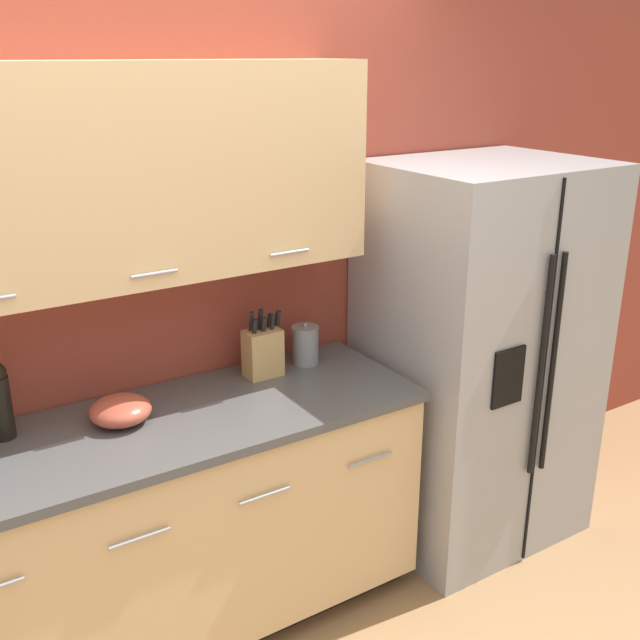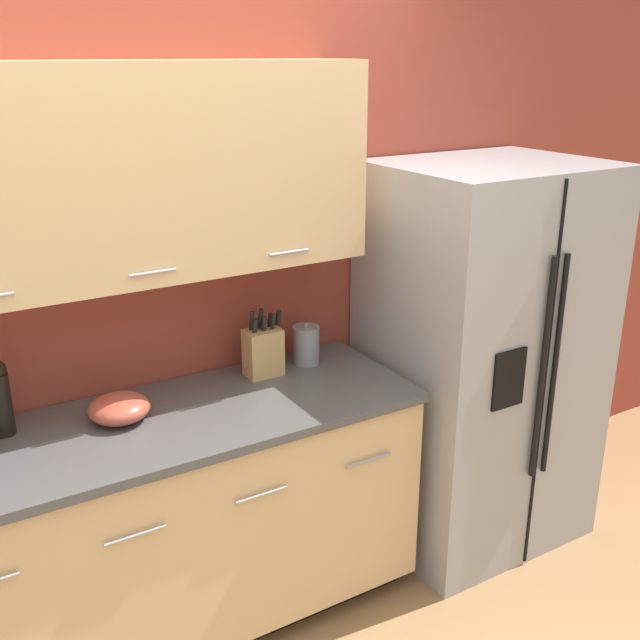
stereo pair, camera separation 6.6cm
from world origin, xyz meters
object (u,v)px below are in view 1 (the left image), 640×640
refrigerator (477,356)px  steel_canister (305,345)px  mixing_bowl (120,410)px  knife_block (263,351)px

refrigerator → steel_canister: bearing=163.0°
steel_canister → mixing_bowl: bearing=-172.5°
refrigerator → knife_block: (-0.97, 0.22, 0.16)m
knife_block → steel_canister: bearing=4.5°
knife_block → refrigerator: bearing=-12.6°
knife_block → steel_canister: 0.21m
knife_block → mixing_bowl: 0.63m
refrigerator → knife_block: bearing=167.4°
knife_block → mixing_bowl: bearing=-171.5°
refrigerator → knife_block: refrigerator is taller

